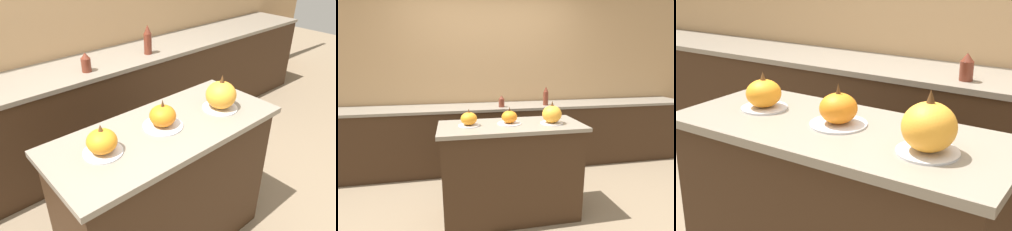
# 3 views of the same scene
# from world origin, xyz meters

# --- Properties ---
(ground_plane) EXTENTS (12.00, 12.00, 0.00)m
(ground_plane) POSITION_xyz_m (0.00, 0.00, 0.00)
(ground_plane) COLOR #847056
(wall_back) EXTENTS (8.00, 0.06, 2.50)m
(wall_back) POSITION_xyz_m (0.00, 1.58, 1.25)
(wall_back) COLOR tan
(wall_back) RESTS_ON ground_plane
(kitchen_island) EXTENTS (1.34, 0.57, 0.94)m
(kitchen_island) POSITION_xyz_m (0.00, 0.00, 0.47)
(kitchen_island) COLOR #382314
(kitchen_island) RESTS_ON ground_plane
(back_counter) EXTENTS (6.00, 0.60, 0.90)m
(back_counter) POSITION_xyz_m (0.00, 1.25, 0.45)
(back_counter) COLOR #382314
(back_counter) RESTS_ON ground_plane
(pumpkin_cake_left) EXTENTS (0.20, 0.20, 0.16)m
(pumpkin_cake_left) POSITION_xyz_m (-0.39, 0.02, 1.00)
(pumpkin_cake_left) COLOR silver
(pumpkin_cake_left) RESTS_ON kitchen_island
(pumpkin_cake_center) EXTENTS (0.22, 0.22, 0.16)m
(pumpkin_cake_center) POSITION_xyz_m (-0.01, 0.02, 1.00)
(pumpkin_cake_center) COLOR silver
(pumpkin_cake_center) RESTS_ON kitchen_island
(pumpkin_cake_right) EXTENTS (0.21, 0.21, 0.22)m
(pumpkin_cake_right) POSITION_xyz_m (0.38, -0.04, 1.02)
(pumpkin_cake_right) COLOR silver
(pumpkin_cake_right) RESTS_ON kitchen_island
(bottle_tall) EXTENTS (0.07, 0.07, 0.26)m
(bottle_tall) POSITION_xyz_m (0.74, 1.13, 1.02)
(bottle_tall) COLOR maroon
(bottle_tall) RESTS_ON back_counter
(bottle_short) EXTENTS (0.08, 0.08, 0.16)m
(bottle_short) POSITION_xyz_m (0.11, 1.11, 0.97)
(bottle_short) COLOR maroon
(bottle_short) RESTS_ON back_counter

